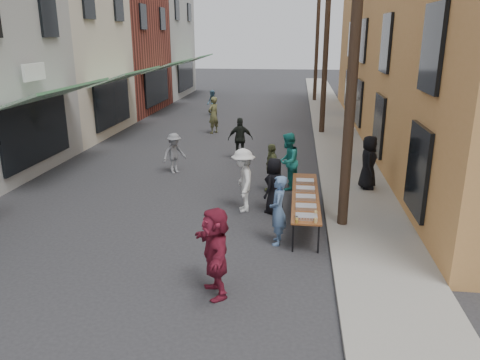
% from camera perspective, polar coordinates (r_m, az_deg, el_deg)
% --- Properties ---
extents(ground, '(120.00, 120.00, 0.00)m').
position_cam_1_polar(ground, '(10.25, -11.28, -11.01)').
color(ground, '#28282B').
rests_on(ground, ground).
extents(sidewalk, '(2.20, 60.00, 0.10)m').
position_cam_1_polar(sidewalk, '(24.09, 11.56, 5.63)').
color(sidewalk, gray).
rests_on(sidewalk, ground).
extents(storefront_row, '(8.00, 37.00, 9.00)m').
position_cam_1_polar(storefront_row, '(26.87, -22.84, 14.61)').
color(storefront_row, maroon).
rests_on(storefront_row, ground).
extents(utility_pole_near, '(0.26, 0.26, 9.00)m').
position_cam_1_polar(utility_pole_near, '(11.60, 13.77, 15.35)').
color(utility_pole_near, '#2D2116').
rests_on(utility_pole_near, ground).
extents(utility_pole_mid, '(0.26, 0.26, 9.00)m').
position_cam_1_polar(utility_pole_mid, '(23.57, 10.47, 16.35)').
color(utility_pole_mid, '#2D2116').
rests_on(utility_pole_mid, ground).
extents(utility_pole_far, '(0.26, 0.26, 9.00)m').
position_cam_1_polar(utility_pole_far, '(35.55, 9.39, 16.66)').
color(utility_pole_far, '#2D2116').
rests_on(utility_pole_far, ground).
extents(serving_table, '(0.70, 4.00, 0.75)m').
position_cam_1_polar(serving_table, '(12.48, 7.98, -1.99)').
color(serving_table, '#632D17').
rests_on(serving_table, ground).
extents(catering_tray_sausage, '(0.50, 0.33, 0.08)m').
position_cam_1_polar(catering_tray_sausage, '(10.90, 8.10, -4.47)').
color(catering_tray_sausage, maroon).
rests_on(catering_tray_sausage, serving_table).
extents(catering_tray_foil_b, '(0.50, 0.33, 0.08)m').
position_cam_1_polar(catering_tray_foil_b, '(11.51, 8.05, -3.27)').
color(catering_tray_foil_b, '#B2B2B7').
rests_on(catering_tray_foil_b, serving_table).
extents(catering_tray_buns, '(0.50, 0.33, 0.08)m').
position_cam_1_polar(catering_tray_buns, '(12.17, 8.01, -2.11)').
color(catering_tray_buns, tan).
rests_on(catering_tray_buns, serving_table).
extents(catering_tray_foil_d, '(0.50, 0.33, 0.08)m').
position_cam_1_polar(catering_tray_foil_d, '(12.83, 7.97, -1.08)').
color(catering_tray_foil_d, '#B2B2B7').
rests_on(catering_tray_foil_d, serving_table).
extents(catering_tray_buns_end, '(0.50, 0.33, 0.08)m').
position_cam_1_polar(catering_tray_buns_end, '(13.50, 7.93, -0.14)').
color(catering_tray_buns_end, tan).
rests_on(catering_tray_buns_end, serving_table).
extents(condiment_jar_a, '(0.07, 0.07, 0.08)m').
position_cam_1_polar(condiment_jar_a, '(10.62, 6.93, -5.02)').
color(condiment_jar_a, '#A57F26').
rests_on(condiment_jar_a, serving_table).
extents(condiment_jar_b, '(0.07, 0.07, 0.08)m').
position_cam_1_polar(condiment_jar_b, '(10.71, 6.93, -4.82)').
color(condiment_jar_b, '#A57F26').
rests_on(condiment_jar_b, serving_table).
extents(condiment_jar_c, '(0.07, 0.07, 0.08)m').
position_cam_1_polar(condiment_jar_c, '(10.81, 6.93, -4.62)').
color(condiment_jar_c, '#A57F26').
rests_on(condiment_jar_c, serving_table).
extents(cup_stack, '(0.08, 0.08, 0.12)m').
position_cam_1_polar(cup_stack, '(10.67, 9.20, -4.90)').
color(cup_stack, tan).
rests_on(cup_stack, serving_table).
extents(guest_front_a, '(0.78, 0.91, 1.58)m').
position_cam_1_polar(guest_front_a, '(13.02, 4.19, -0.69)').
color(guest_front_a, black).
rests_on(guest_front_a, ground).
extents(guest_front_b, '(0.41, 0.62, 1.69)m').
position_cam_1_polar(guest_front_b, '(11.07, 4.66, -3.70)').
color(guest_front_b, '#50709C').
rests_on(guest_front_b, ground).
extents(guest_front_c, '(0.92, 1.05, 1.84)m').
position_cam_1_polar(guest_front_c, '(15.02, 5.83, 2.27)').
color(guest_front_c, teal).
rests_on(guest_front_c, ground).
extents(guest_front_d, '(0.89, 1.28, 1.80)m').
position_cam_1_polar(guest_front_d, '(13.08, 0.38, -0.03)').
color(guest_front_d, silver).
rests_on(guest_front_d, ground).
extents(guest_front_e, '(0.69, 0.99, 1.57)m').
position_cam_1_polar(guest_front_e, '(14.73, 3.85, 1.46)').
color(guest_front_e, '#525B35').
rests_on(guest_front_e, ground).
extents(guest_queue_back, '(1.10, 1.72, 1.78)m').
position_cam_1_polar(guest_queue_back, '(8.92, -3.02, -8.76)').
color(guest_queue_back, maroon).
rests_on(guest_queue_back, ground).
extents(server, '(0.62, 0.88, 1.70)m').
position_cam_1_polar(server, '(15.28, 15.40, 2.09)').
color(server, black).
rests_on(server, sidewalk).
extents(passerby_left, '(1.03, 1.06, 1.45)m').
position_cam_1_polar(passerby_left, '(16.94, -8.01, 3.24)').
color(passerby_left, slate).
rests_on(passerby_left, ground).
extents(passerby_mid, '(1.03, 0.56, 1.67)m').
position_cam_1_polar(passerby_mid, '(18.63, 0.04, 5.06)').
color(passerby_mid, black).
rests_on(passerby_mid, ground).
extents(passerby_right, '(0.73, 0.80, 1.84)m').
position_cam_1_polar(passerby_right, '(23.71, -3.26, 7.90)').
color(passerby_right, brown).
rests_on(passerby_right, ground).
extents(passerby_far, '(0.91, 0.95, 1.55)m').
position_cam_1_polar(passerby_far, '(29.01, -3.39, 9.36)').
color(passerby_far, teal).
rests_on(passerby_far, ground).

